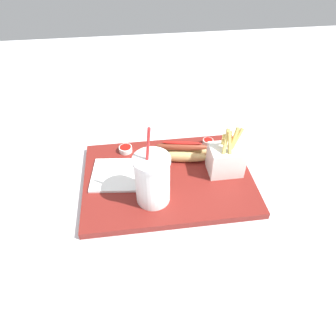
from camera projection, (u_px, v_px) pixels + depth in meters
The scene contains 8 objects.
ground_plane at pixel (168, 183), 0.86m from camera, with size 2.40×2.40×0.02m, color silver.
food_tray at pixel (168, 178), 0.85m from camera, with size 0.46×0.33×0.02m, color maroon.
soda_cup at pixel (152, 179), 0.73m from camera, with size 0.09×0.09×0.22m.
fries_basket at pixel (226, 160), 0.83m from camera, with size 0.09×0.07×0.15m.
hot_dog_1 at pixel (182, 152), 0.88m from camera, with size 0.17×0.08×0.06m.
ketchup_cup_1 at pixel (208, 142), 0.94m from camera, with size 0.03×0.03×0.02m.
ketchup_cup_2 at pixel (126, 149), 0.92m from camera, with size 0.04×0.04×0.02m.
napkin_stack at pixel (115, 175), 0.84m from camera, with size 0.13×0.13×0.01m, color white.
Camera 1 is at (0.08, 0.60, 0.61)m, focal length 32.31 mm.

